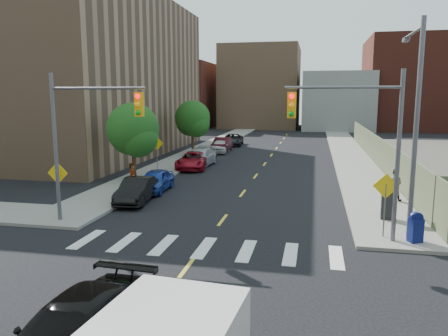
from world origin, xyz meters
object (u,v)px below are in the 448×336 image
at_px(parked_car_white, 220,146).
at_px(payphone, 388,200).
at_px(parked_car_blue, 155,181).
at_px(parked_car_maroon, 222,145).
at_px(pedestrian_west, 133,179).
at_px(parked_car_grey, 232,140).
at_px(mailbox, 416,228).
at_px(black_sedan, 74,336).
at_px(parked_car_red, 193,160).
at_px(parked_car_silver, 200,157).
at_px(pedestrian_east, 395,185).
at_px(parked_car_black, 137,190).

relative_size(parked_car_white, payphone, 2.22).
bearing_deg(parked_car_blue, parked_car_maroon, 87.66).
bearing_deg(pedestrian_west, parked_car_white, 4.20).
height_order(parked_car_white, parked_car_grey, parked_car_white).
distance_m(parked_car_maroon, parked_car_grey, 6.13).
bearing_deg(parked_car_maroon, mailbox, -63.43).
bearing_deg(mailbox, black_sedan, -156.90).
xyz_separation_m(black_sedan, pedestrian_west, (-5.50, 15.93, 0.33)).
relative_size(parked_car_maroon, black_sedan, 0.88).
distance_m(parked_car_white, mailbox, 30.12).
xyz_separation_m(mailbox, pedestrian_west, (-14.65, 5.86, 0.33)).
relative_size(parked_car_red, parked_car_maroon, 1.09).
distance_m(parked_car_silver, pedestrian_west, 12.02).
bearing_deg(pedestrian_east, black_sedan, 75.66).
height_order(parked_car_silver, black_sedan, parked_car_silver).
bearing_deg(parked_car_blue, parked_car_black, -92.34).
xyz_separation_m(parked_car_maroon, pedestrian_west, (-0.80, -21.77, 0.33)).
bearing_deg(mailbox, parked_car_silver, 102.90).
relative_size(parked_car_maroon, parked_car_grey, 0.92).
relative_size(parked_car_silver, pedestrian_east, 2.96).
height_order(parked_car_silver, parked_car_grey, parked_car_silver).
distance_m(parked_car_blue, parked_car_red, 8.78).
height_order(parked_car_blue, parked_car_red, parked_car_red).
height_order(parked_car_grey, pedestrian_west, pedestrian_west).
relative_size(pedestrian_west, pedestrian_east, 1.05).
bearing_deg(payphone, parked_car_blue, 166.84).
height_order(parked_car_blue, black_sedan, black_sedan).
relative_size(parked_car_white, parked_car_grey, 0.82).
height_order(parked_car_maroon, pedestrian_west, pedestrian_west).
bearing_deg(parked_car_white, parked_car_red, -93.87).
relative_size(payphone, pedestrian_west, 0.99).
relative_size(parked_car_white, mailbox, 3.31).
xyz_separation_m(parked_car_grey, mailbox, (13.85, -33.76, 0.06)).
bearing_deg(parked_car_maroon, pedestrian_east, -54.93).
bearing_deg(payphone, pedestrian_east, 80.78).
height_order(parked_car_white, pedestrian_east, pedestrian_east).
bearing_deg(parked_car_grey, pedestrian_west, -95.78).
xyz_separation_m(parked_car_silver, payphone, (13.12, -14.57, 0.31)).
bearing_deg(pedestrian_east, payphone, 90.72).
relative_size(parked_car_silver, black_sedan, 1.01).
bearing_deg(pedestrian_east, parked_car_red, -17.59).
distance_m(parked_car_grey, mailbox, 36.49).
xyz_separation_m(black_sedan, pedestrian_east, (9.54, 17.45, 0.28)).
bearing_deg(parked_car_grey, parked_car_maroon, -94.14).
bearing_deg(parked_car_maroon, parked_car_white, -90.05).
bearing_deg(parked_car_red, parked_car_blue, -94.51).
bearing_deg(parked_car_silver, parked_car_white, 94.02).
height_order(mailbox, pedestrian_west, pedestrian_west).
bearing_deg(parked_car_grey, parked_car_silver, -93.68).
distance_m(mailbox, pedestrian_west, 15.78).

